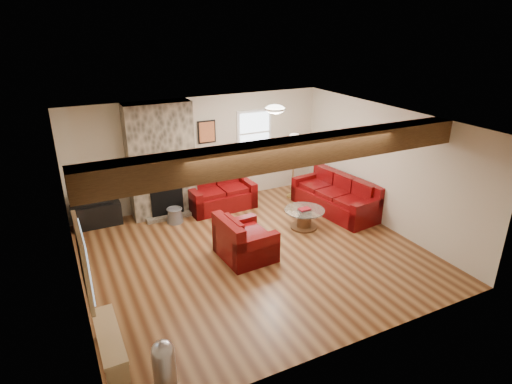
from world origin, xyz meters
TOP-DOWN VIEW (x-y plane):
  - room at (0.00, 0.00)m, footprint 8.00×8.00m
  - oak_beam at (0.00, -1.25)m, footprint 6.00×0.36m
  - chimney_breast at (-1.00, 2.49)m, footprint 1.40×0.67m
  - back_window at (1.35, 2.71)m, footprint 0.90×0.08m
  - hatch_window at (-2.96, -1.50)m, footprint 0.08×1.00m
  - ceiling_dome at (0.90, 0.90)m, footprint 0.40×0.40m
  - artwork_back at (0.15, 2.71)m, footprint 0.42×0.06m
  - artwork_right at (2.96, 0.30)m, footprint 0.06×0.55m
  - sofa_three at (2.48, 0.89)m, footprint 1.13×2.18m
  - loveseat at (0.23, 2.23)m, footprint 1.55×0.93m
  - armchair_red at (-0.18, -0.02)m, footprint 0.93×1.05m
  - coffee_table at (1.41, 0.49)m, footprint 0.84×0.84m
  - tv_cabinet at (-2.45, 2.53)m, footprint 0.98×0.39m
  - television at (-2.45, 2.53)m, footprint 0.73×0.10m
  - floor_lamp at (2.07, 2.06)m, footprint 0.40×0.40m
  - pine_bench at (-2.83, -1.63)m, footprint 0.28×1.19m
  - pedal_bin at (-2.33, -2.36)m, footprint 0.28×0.28m
  - coal_bucket at (-0.94, 1.95)m, footprint 0.35×0.35m

SIDE VIEW (x-z plane):
  - coal_bucket at x=-0.94m, z-range 0.00..0.33m
  - coffee_table at x=1.41m, z-range -0.01..0.43m
  - pine_bench at x=-2.83m, z-range 0.00..0.45m
  - tv_cabinet at x=-2.45m, z-range 0.00..0.49m
  - pedal_bin at x=-2.33m, z-range 0.00..0.69m
  - loveseat at x=0.23m, z-range 0.00..0.80m
  - armchair_red at x=-0.18m, z-range 0.00..0.80m
  - sofa_three at x=2.48m, z-range 0.00..0.81m
  - television at x=-2.45m, z-range 0.49..0.91m
  - chimney_breast at x=-1.00m, z-range -0.03..2.47m
  - room at x=0.00m, z-range -2.75..5.25m
  - floor_lamp at x=2.07m, z-range 0.56..2.14m
  - hatch_window at x=-2.96m, z-range 1.00..1.90m
  - back_window at x=1.35m, z-range 1.00..2.10m
  - artwork_back at x=0.15m, z-range 1.44..1.96m
  - artwork_right at x=2.96m, z-range 1.54..1.96m
  - oak_beam at x=0.00m, z-range 2.12..2.50m
  - ceiling_dome at x=0.90m, z-range 2.35..2.53m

